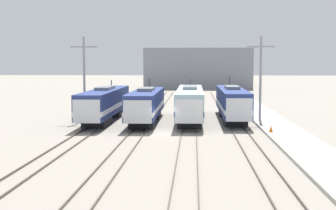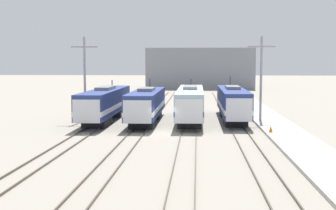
# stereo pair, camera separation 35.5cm
# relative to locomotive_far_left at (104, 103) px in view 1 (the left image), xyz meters

# --- Properties ---
(ground_plane) EXTENTS (400.00, 400.00, 0.00)m
(ground_plane) POSITION_rel_locomotive_far_left_xyz_m (7.46, -8.39, -2.07)
(ground_plane) COLOR gray
(rail_pair_far_left) EXTENTS (1.50, 120.00, 0.15)m
(rail_pair_far_left) POSITION_rel_locomotive_far_left_xyz_m (0.00, -8.39, -2.00)
(rail_pair_far_left) COLOR #4C4238
(rail_pair_far_left) RESTS_ON ground_plane
(rail_pair_center_left) EXTENTS (1.51, 120.00, 0.15)m
(rail_pair_center_left) POSITION_rel_locomotive_far_left_xyz_m (4.97, -8.39, -2.00)
(rail_pair_center_left) COLOR #4C4238
(rail_pair_center_left) RESTS_ON ground_plane
(rail_pair_center_right) EXTENTS (1.51, 120.00, 0.15)m
(rail_pair_center_right) POSITION_rel_locomotive_far_left_xyz_m (9.94, -8.39, -2.00)
(rail_pair_center_right) COLOR #4C4238
(rail_pair_center_right) RESTS_ON ground_plane
(rail_pair_far_right) EXTENTS (1.50, 120.00, 0.15)m
(rail_pair_far_right) POSITION_rel_locomotive_far_left_xyz_m (14.91, -8.39, -2.00)
(rail_pair_far_right) COLOR #4C4238
(rail_pair_far_right) RESTS_ON ground_plane
(locomotive_far_left) EXTENTS (2.96, 19.42, 4.63)m
(locomotive_far_left) POSITION_rel_locomotive_far_left_xyz_m (0.00, 0.00, 0.00)
(locomotive_far_left) COLOR black
(locomotive_far_left) RESTS_ON ground_plane
(locomotive_center_left) EXTENTS (3.04, 16.90, 4.89)m
(locomotive_center_left) POSITION_rel_locomotive_far_left_xyz_m (4.97, -1.22, -0.02)
(locomotive_center_left) COLOR black
(locomotive_center_left) RESTS_ON ground_plane
(locomotive_center_right) EXTENTS (2.97, 19.98, 4.76)m
(locomotive_center_right) POSITION_rel_locomotive_far_left_xyz_m (9.94, 0.67, 0.04)
(locomotive_center_right) COLOR #232326
(locomotive_center_right) RESTS_ON ground_plane
(locomotive_far_right) EXTENTS (2.89, 18.38, 5.09)m
(locomotive_far_right) POSITION_rel_locomotive_far_left_xyz_m (14.91, 1.56, 0.02)
(locomotive_far_right) COLOR black
(locomotive_far_right) RESTS_ON ground_plane
(catenary_tower_left) EXTENTS (3.08, 0.27, 9.78)m
(catenary_tower_left) POSITION_rel_locomotive_far_left_xyz_m (-2.32, -0.02, 3.18)
(catenary_tower_left) COLOR gray
(catenary_tower_left) RESTS_ON ground_plane
(catenary_tower_right) EXTENTS (3.08, 0.27, 9.78)m
(catenary_tower_right) POSITION_rel_locomotive_far_left_xyz_m (17.96, -0.02, 3.18)
(catenary_tower_right) COLOR gray
(catenary_tower_right) RESTS_ON ground_plane
(platform) EXTENTS (4.00, 120.00, 0.26)m
(platform) POSITION_rel_locomotive_far_left_xyz_m (19.19, -8.39, -1.94)
(platform) COLOR #A8A59E
(platform) RESTS_ON ground_plane
(traffic_cone) EXTENTS (0.39, 0.39, 0.62)m
(traffic_cone) POSITION_rel_locomotive_far_left_xyz_m (17.70, -9.35, -1.50)
(traffic_cone) COLOR orange
(traffic_cone) RESTS_ON platform
(depot_building) EXTENTS (27.56, 14.97, 10.45)m
(depot_building) POSITION_rel_locomotive_far_left_xyz_m (11.43, 71.33, 3.15)
(depot_building) COLOR gray
(depot_building) RESTS_ON ground_plane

